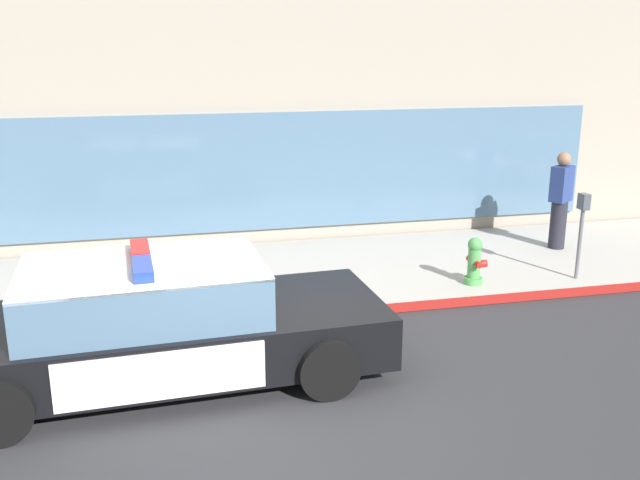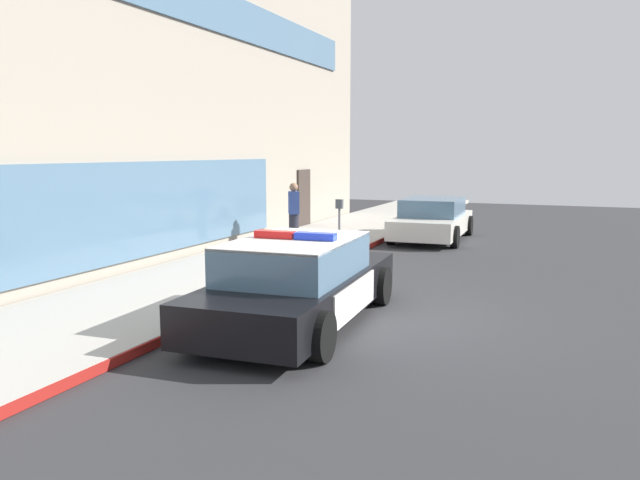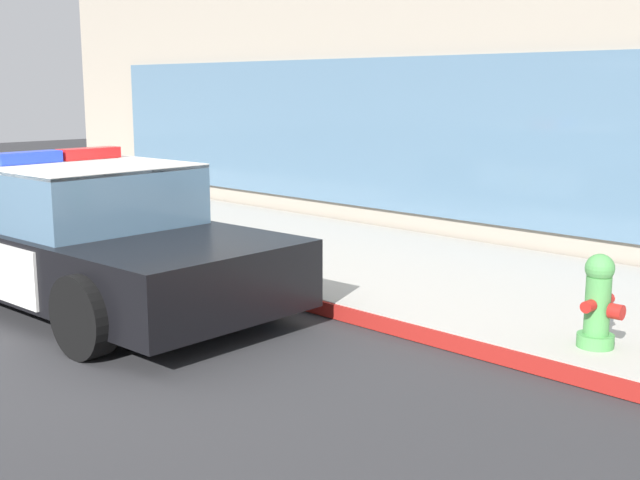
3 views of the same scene
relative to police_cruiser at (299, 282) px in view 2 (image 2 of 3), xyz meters
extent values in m
plane|color=#303033|center=(1.11, -0.88, -0.68)|extent=(48.00, 48.00, 0.00)
cube|color=#B2ADA3|center=(1.11, 3.07, -0.60)|extent=(48.00, 3.47, 0.15)
cube|color=maroon|center=(1.11, 1.32, -0.60)|extent=(28.80, 0.04, 0.14)
cube|color=gray|center=(3.82, 9.62, 3.71)|extent=(24.32, 9.51, 8.78)
cube|color=slate|center=(0.90, 4.83, 0.77)|extent=(14.59, 0.08, 2.10)
cube|color=#382D28|center=(11.12, 4.83, 0.37)|extent=(1.00, 0.08, 2.10)
cube|color=black|center=(0.06, 0.00, -0.18)|extent=(5.03, 2.11, 0.60)
cube|color=silver|center=(1.64, 0.08, -0.01)|extent=(1.77, 1.91, 0.05)
cube|color=silver|center=(-1.67, -0.08, -0.01)|extent=(1.47, 1.89, 0.05)
cube|color=silver|center=(-0.09, 0.94, -0.18)|extent=(2.08, 0.13, 0.51)
cube|color=silver|center=(0.01, -0.94, -0.18)|extent=(2.08, 0.13, 0.51)
cube|color=yellow|center=(-0.09, 0.96, -0.18)|extent=(0.22, 0.02, 0.26)
cube|color=slate|center=(-0.14, -0.01, 0.39)|extent=(2.65, 1.80, 0.60)
cube|color=silver|center=(-0.14, -0.01, 0.68)|extent=(2.65, 1.80, 0.04)
cube|color=red|center=(-0.16, 0.33, 0.76)|extent=(0.23, 0.64, 0.11)
cube|color=blue|center=(-0.12, -0.34, 0.76)|extent=(0.23, 0.64, 0.11)
cylinder|color=black|center=(1.64, 1.01, -0.34)|extent=(0.69, 0.25, 0.68)
cylinder|color=black|center=(1.74, -0.85, -0.34)|extent=(0.69, 0.25, 0.68)
cylinder|color=black|center=(-1.62, 0.85, -0.34)|extent=(0.69, 0.25, 0.68)
cylinder|color=black|center=(-1.53, -1.01, -0.34)|extent=(0.69, 0.25, 0.68)
cylinder|color=#4C994C|center=(4.66, 1.83, -0.48)|extent=(0.28, 0.28, 0.10)
cylinder|color=#4C994C|center=(4.66, 1.83, -0.20)|extent=(0.19, 0.19, 0.45)
sphere|color=#4C994C|center=(4.66, 1.83, 0.09)|extent=(0.22, 0.22, 0.22)
cylinder|color=#B21E19|center=(4.66, 1.83, 0.16)|extent=(0.06, 0.06, 0.05)
cylinder|color=#B21E19|center=(4.66, 1.68, -0.18)|extent=(0.09, 0.10, 0.09)
cylinder|color=#B21E19|center=(4.66, 1.97, -0.18)|extent=(0.09, 0.10, 0.09)
cylinder|color=#B21E19|center=(4.81, 1.83, -0.22)|extent=(0.10, 0.12, 0.12)
cube|color=silver|center=(10.31, 0.11, -0.20)|extent=(4.52, 1.97, 0.56)
cube|color=slate|center=(10.31, 0.11, 0.33)|extent=(2.37, 1.73, 0.56)
cylinder|color=black|center=(11.76, 1.07, -0.36)|extent=(0.64, 0.22, 0.64)
cylinder|color=black|center=(11.81, -0.78, -0.36)|extent=(0.64, 0.22, 0.64)
cylinder|color=black|center=(8.81, 1.00, -0.36)|extent=(0.64, 0.22, 0.64)
cylinder|color=black|center=(8.86, -0.86, -0.36)|extent=(0.64, 0.22, 0.64)
cylinder|color=#23232D|center=(6.93, 3.28, -0.10)|extent=(0.28, 0.28, 0.85)
cube|color=navy|center=(6.93, 3.28, 0.63)|extent=(0.48, 0.43, 0.62)
sphere|color=#8C664C|center=(6.93, 3.28, 1.06)|extent=(0.24, 0.24, 0.24)
cylinder|color=slate|center=(6.33, 1.70, 0.02)|extent=(0.06, 0.06, 1.10)
cube|color=#474C51|center=(6.33, 1.70, 0.69)|extent=(0.12, 0.18, 0.24)
camera|label=1|loc=(0.08, -7.51, 3.03)|focal=39.67mm
camera|label=2|loc=(-8.73, -3.96, 2.03)|focal=34.89mm
camera|label=3|loc=(7.41, -3.90, 1.44)|focal=45.90mm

